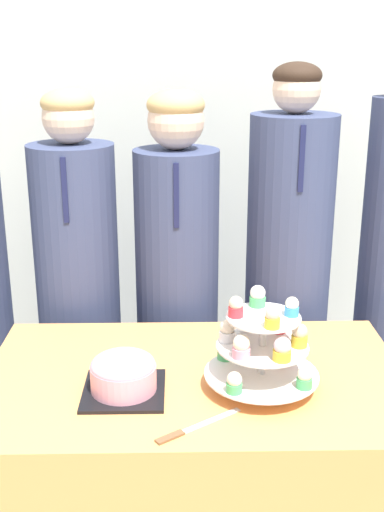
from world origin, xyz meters
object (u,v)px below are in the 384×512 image
object	(u,v)px
round_cake	(123,374)
student_1	(79,304)
cake_knife	(185,431)
cupcake_stand	(262,344)
student_2	(177,302)
student_3	(286,293)

from	to	relation	value
round_cake	student_1	distance (m)	0.74
cake_knife	cupcake_stand	size ratio (longest dim) A/B	0.69
student_2	round_cake	bearing A→B (deg)	-101.79
cupcake_stand	round_cake	bearing A→B (deg)	-176.85
cake_knife	student_2	xyz separation A→B (m)	(-0.02, 0.89, -0.02)
student_1	student_3	xyz separation A→B (m)	(0.78, 0.00, 0.04)
round_cake	cake_knife	xyz separation A→B (m)	(0.17, -0.19, -0.06)
cupcake_stand	student_3	size ratio (longest dim) A/B	0.20
cake_knife	cupcake_stand	world-z (taller)	cupcake_stand
round_cake	student_3	world-z (taller)	student_3
student_1	student_3	distance (m)	0.78
cake_knife	student_1	xyz separation A→B (m)	(-0.39, 0.89, -0.03)
student_2	student_3	xyz separation A→B (m)	(0.41, 0.00, 0.03)
cupcake_stand	student_2	xyz separation A→B (m)	(-0.23, 0.67, -0.15)
round_cake	student_2	world-z (taller)	student_2
cake_knife	student_3	xyz separation A→B (m)	(0.39, 0.89, 0.01)
round_cake	cake_knife	size ratio (longest dim) A/B	1.01
cupcake_stand	student_2	distance (m)	0.73
cake_knife	student_3	bearing A→B (deg)	31.17
student_2	cake_knife	bearing A→B (deg)	-88.69
round_cake	student_3	size ratio (longest dim) A/B	0.14
round_cake	cake_knife	distance (m)	0.26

